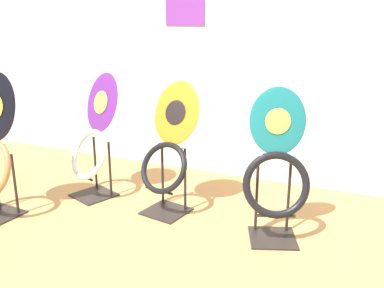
% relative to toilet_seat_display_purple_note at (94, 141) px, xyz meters
% --- Properties ---
extents(wall_back, '(8.00, 0.07, 2.60)m').
position_rel_toilet_seat_display_purple_note_xyz_m(wall_back, '(1.02, 0.85, 0.88)').
color(wall_back, silver).
rests_on(wall_back, ground_plane).
extents(toilet_seat_display_purple_note, '(0.46, 0.43, 0.92)m').
position_rel_toilet_seat_display_purple_note_xyz_m(toilet_seat_display_purple_note, '(0.00, 0.00, 0.00)').
color(toilet_seat_display_purple_note, black).
rests_on(toilet_seat_display_purple_note, ground_plane).
extents(toilet_seat_display_teal_sax, '(0.43, 0.36, 0.92)m').
position_rel_toilet_seat_display_purple_note_xyz_m(toilet_seat_display_teal_sax, '(1.39, -0.13, -0.00)').
color(toilet_seat_display_teal_sax, black).
rests_on(toilet_seat_display_teal_sax, ground_plane).
extents(toilet_seat_display_orange_sun, '(0.42, 0.41, 0.89)m').
position_rel_toilet_seat_display_purple_note_xyz_m(toilet_seat_display_orange_sun, '(0.63, -0.01, 0.02)').
color(toilet_seat_display_orange_sun, black).
rests_on(toilet_seat_display_orange_sun, ground_plane).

